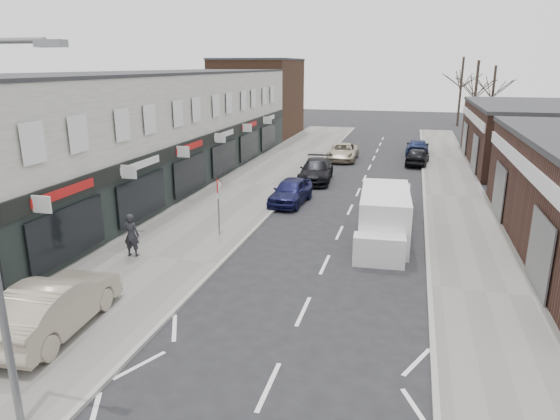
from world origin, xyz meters
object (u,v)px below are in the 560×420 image
Objects in this scene: white_van at (384,219)px; parked_car_right_a at (393,197)px; warning_sign at (219,190)px; parked_car_right_c at (417,147)px; parked_car_left_b at (316,170)px; sedan_on_pavement at (54,305)px; parked_car_right_b at (417,156)px; pedestrian at (131,235)px; parked_car_left_c at (343,152)px; parked_car_left_a at (291,191)px.

white_van is 1.20× the size of parked_car_right_a.
warning_sign reaches higher than white_van.
parked_car_right_c is at bearing 70.56° from warning_sign.
warning_sign reaches higher than parked_car_left_b.
warning_sign reaches higher than sedan_on_pavement.
parked_car_left_b is (3.53, 21.46, -0.18)m from sedan_on_pavement.
parked_car_right_a reaches higher than parked_car_right_b.
pedestrian is 0.38× the size of parked_car_right_c.
sedan_on_pavement is 0.99× the size of parked_car_left_c.
warning_sign is at bearing -98.67° from parked_car_left_c.
pedestrian is at bearing -158.11° from white_van.
parked_car_right_a reaches higher than parked_car_left_c.
parked_car_right_a is at bearing -73.15° from parked_car_left_c.
white_van is 1.40× the size of parked_car_left_a.
parked_car_left_b is 1.04× the size of parked_car_left_c.
parked_car_right_a reaches higher than parked_car_left_b.
white_van is 1.22× the size of parked_car_left_c.
warning_sign is 9.69m from parked_car_right_a.
parked_car_left_c is 7.18m from parked_car_right_c.
parked_car_right_c is (5.90, 4.10, -0.00)m from parked_car_left_c.
warning_sign is at bearing -101.50° from parked_car_left_a.
parked_car_left_c is at bearing -106.44° from pedestrian.
parked_car_left_c is 1.22× the size of parked_car_right_b.
pedestrian is at bearing 70.01° from parked_car_right_b.
sedan_on_pavement is at bearing -103.91° from parked_car_left_b.
pedestrian is 0.36× the size of parked_car_left_c.
parked_car_right_c is (1.47, 23.33, -0.40)m from white_van.
warning_sign is 0.56× the size of sedan_on_pavement.
white_van is at bearing -69.78° from parked_car_left_b.
parked_car_right_b is (6.90, 13.47, -0.04)m from parked_car_left_a.
pedestrian is at bearing 43.43° from parked_car_right_a.
warning_sign is 6.77m from parked_car_left_a.
sedan_on_pavement reaches higher than parked_car_right_c.
parked_car_left_c is (1.00, 14.08, -0.04)m from parked_car_left_a.
sedan_on_pavement is at bearing -97.76° from parked_car_left_a.
parked_car_left_a is at bearing 133.09° from white_van.
parked_car_right_a is (9.82, 9.49, -0.19)m from pedestrian.
white_van reaches higher than parked_car_right_a.
sedan_on_pavement is 15.88m from parked_car_left_a.
parked_car_right_a is 13.75m from parked_car_right_b.
parked_car_left_a is (-5.43, 5.16, -0.35)m from white_van.
parked_car_left_c is at bearing 89.88° from parked_car_left_a.
white_van is 12.20m from parked_car_left_b.
parked_car_left_a reaches higher than parked_car_right_c.
parked_car_left_a is 0.91× the size of parked_car_right_c.
white_van reaches higher than pedestrian.
white_van is at bearing 91.12° from parked_car_right_b.
sedan_on_pavement is 1.04× the size of parked_car_right_c.
warning_sign is 0.64× the size of parked_car_left_a.
parked_car_right_c is (11.12, 27.88, -0.33)m from pedestrian.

